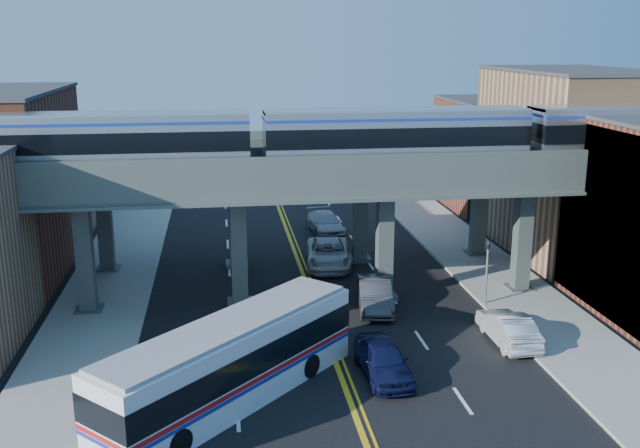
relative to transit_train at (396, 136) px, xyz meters
The scene contains 18 objects.
ground 12.92m from the transit_train, 119.14° to the right, with size 120.00×120.00×0.00m, color black.
sidewalk_west 18.45m from the transit_train, behind, with size 5.00×70.00×0.16m, color gray.
sidewalk_east 11.63m from the transit_train, 15.86° to the left, with size 5.00×70.00×0.16m, color gray.
building_west_c 31.53m from the transit_train, 137.55° to the left, with size 8.00×10.00×8.00m, color #A27B54.
building_east_b 16.46m from the transit_train, 29.67° to the left, with size 8.00×14.00×12.00m, color #A27B54.
building_east_c 25.68m from the transit_train, 56.23° to the left, with size 8.00×10.00×9.00m, color brown.
mural_panel 11.70m from the transit_train, 21.63° to the right, with size 0.10×9.50×9.50m, color teal.
elevated_viaduct_near 5.19m from the transit_train, behind, with size 52.00×3.60×7.40m.
elevated_viaduct_far 8.71m from the transit_train, 122.50° to the left, with size 52.00×3.60×7.40m.
transit_train is the anchor object (origin of this frame).
stop_sign 9.82m from the transit_train, 129.76° to the right, with size 0.76×0.09×2.63m.
traffic_signal 8.54m from the transit_train, 22.88° to the right, with size 0.15×0.18×4.10m.
transit_bus 15.88m from the transit_train, 130.68° to the right, with size 10.77×10.81×3.22m.
car_lane_a 12.86m from the transit_train, 105.75° to the right, with size 1.86×4.62×1.57m, color #0F1337.
car_lane_b 8.55m from the transit_train, 130.01° to the right, with size 1.72×4.92×1.62m, color #353437.
car_lane_c 10.67m from the transit_train, 113.38° to the left, with size 2.70×5.85×1.63m, color #BCBCBE.
car_lane_d 16.35m from the transit_train, 96.78° to the left, with size 2.15×5.30×1.54m, color #9D9CA0.
car_parked_curb 11.52m from the transit_train, 59.35° to the right, with size 1.60×4.60×1.52m, color #B0B1B5.
Camera 1 is at (-4.84, -28.84, 14.14)m, focal length 40.00 mm.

